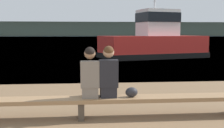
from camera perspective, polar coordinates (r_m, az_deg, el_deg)
water_surface at (r=129.62m, az=-5.30°, el=5.46°), size 240.00×240.00×0.00m
far_shoreline at (r=180.17m, az=-5.28°, el=7.08°), size 600.00×12.00×8.87m
bench_main at (r=5.74m, az=-6.27°, el=-7.56°), size 7.05×0.48×0.43m
person_left at (r=5.63m, az=-4.50°, el=-2.14°), size 0.38×0.37×1.03m
person_right at (r=5.65m, az=-0.71°, el=-2.00°), size 0.38×0.37×1.05m
shopping_bag at (r=5.75m, az=3.99°, el=-5.73°), size 0.25×0.19×0.20m
tugboat_red at (r=20.31m, az=8.48°, el=4.34°), size 8.07×5.29×5.95m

